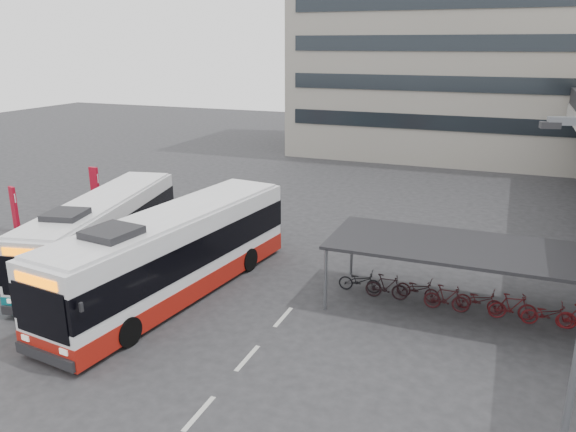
% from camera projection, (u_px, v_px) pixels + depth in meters
% --- Properties ---
extents(ground, '(120.00, 120.00, 0.00)m').
position_uv_depth(ground, '(222.00, 306.00, 21.31)').
color(ground, '#28282B').
rests_on(ground, ground).
extents(bike_shelter, '(10.00, 4.00, 2.54)m').
position_uv_depth(bike_shelter, '(464.00, 278.00, 20.59)').
color(bike_shelter, '#595B60').
rests_on(bike_shelter, ground).
extents(office_block, '(30.00, 15.00, 25.00)m').
position_uv_depth(office_block, '(482.00, 7.00, 47.47)').
color(office_block, gray).
rests_on(office_block, ground).
extents(road_markings, '(0.15, 7.60, 0.01)m').
position_uv_depth(road_markings, '(247.00, 358.00, 17.76)').
color(road_markings, beige).
rests_on(road_markings, ground).
extents(bus_main, '(4.12, 12.48, 3.62)m').
position_uv_depth(bus_main, '(174.00, 254.00, 21.84)').
color(bus_main, white).
rests_on(bus_main, ground).
extents(bus_teal, '(4.74, 11.39, 3.29)m').
position_uv_depth(bus_teal, '(103.00, 232.00, 24.91)').
color(bus_teal, white).
rests_on(bus_teal, ground).
extents(pedestrian, '(0.47, 0.69, 1.87)m').
position_uv_depth(pedestrian, '(183.00, 256.00, 23.79)').
color(pedestrian, black).
rests_on(pedestrian, ground).
extents(sign_totem_mid, '(0.51, 0.30, 2.43)m').
position_uv_depth(sign_totem_mid, '(14.00, 208.00, 29.47)').
color(sign_totem_mid, '#A0091D').
rests_on(sign_totem_mid, ground).
extents(sign_totem_north, '(0.59, 0.19, 2.72)m').
position_uv_depth(sign_totem_north, '(95.00, 189.00, 32.78)').
color(sign_totem_north, '#A0091D').
rests_on(sign_totem_north, ground).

